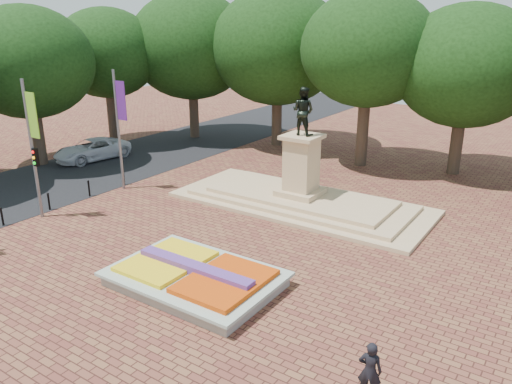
% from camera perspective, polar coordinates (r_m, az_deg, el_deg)
% --- Properties ---
extents(ground, '(90.00, 90.00, 0.00)m').
position_cam_1_polar(ground, '(21.45, -5.49, -7.65)').
color(ground, brown).
rests_on(ground, ground).
extents(asphalt_street, '(9.00, 90.00, 0.02)m').
position_cam_1_polar(asphalt_street, '(35.02, -19.51, 2.03)').
color(asphalt_street, black).
rests_on(asphalt_street, ground).
extents(flower_bed, '(6.30, 4.30, 0.91)m').
position_cam_1_polar(flower_bed, '(19.34, -6.92, -9.61)').
color(flower_bed, gray).
rests_on(flower_bed, ground).
extents(monument, '(14.00, 6.00, 6.40)m').
position_cam_1_polar(monument, '(27.26, 5.12, 0.31)').
color(monument, tan).
rests_on(monument, ground).
extents(tree_row_back, '(44.80, 8.80, 10.43)m').
position_cam_1_polar(tree_row_back, '(34.31, 17.33, 13.32)').
color(tree_row_back, '#3C2C21').
rests_on(tree_row_back, ground).
extents(tree_row_street, '(8.40, 25.40, 9.98)m').
position_cam_1_polar(tree_row_street, '(37.39, -25.30, 12.35)').
color(tree_row_street, '#3C2C21').
rests_on(tree_row_street, ground).
extents(banner_poles, '(0.88, 11.17, 7.00)m').
position_cam_1_polar(banner_poles, '(26.72, -24.70, 4.91)').
color(banner_poles, slate).
rests_on(banner_poles, ground).
extents(bollard_row, '(0.12, 13.12, 0.98)m').
position_cam_1_polar(bollard_row, '(28.05, -24.77, -1.67)').
color(bollard_row, black).
rests_on(bollard_row, ground).
extents(van, '(3.34, 5.76, 1.51)m').
position_cam_1_polar(van, '(38.05, -18.23, 4.64)').
color(van, silver).
rests_on(van, ground).
extents(pedestrian, '(0.71, 0.55, 1.73)m').
position_cam_1_polar(pedestrian, '(14.27, 12.88, -19.30)').
color(pedestrian, black).
rests_on(pedestrian, ground).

